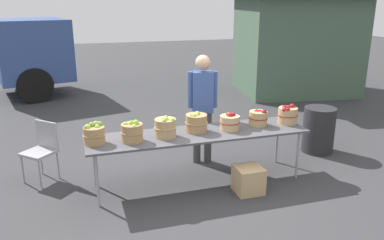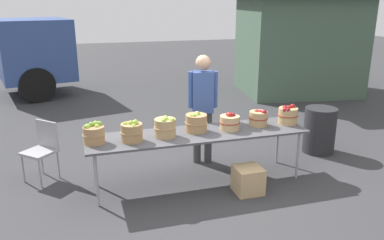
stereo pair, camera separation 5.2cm
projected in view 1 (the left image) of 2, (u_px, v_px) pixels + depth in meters
name	position (u px, v px, depth m)	size (l,w,h in m)	color
ground_plane	(198.00, 182.00, 5.65)	(40.00, 40.00, 0.00)	#38383A
market_table	(198.00, 135.00, 5.44)	(3.10, 0.76, 0.75)	#4C4C51
apple_basket_green_0	(94.00, 134.00, 5.00)	(0.29, 0.29, 0.28)	#A87F51
apple_basket_green_1	(132.00, 132.00, 5.07)	(0.30, 0.30, 0.30)	#A87F51
apple_basket_green_2	(165.00, 127.00, 5.24)	(0.31, 0.31, 0.30)	tan
apple_basket_green_3	(196.00, 123.00, 5.45)	(0.32, 0.32, 0.29)	#A87F51
apple_basket_red_0	(230.00, 122.00, 5.54)	(0.30, 0.30, 0.26)	tan
apple_basket_red_1	(258.00, 118.00, 5.73)	(0.29, 0.29, 0.26)	tan
apple_basket_red_2	(288.00, 115.00, 5.81)	(0.30, 0.30, 0.30)	tan
vendor_adult	(203.00, 101.00, 6.05)	(0.45, 0.29, 1.74)	#3F3F3F
food_kiosk	(296.00, 43.00, 10.87)	(3.89, 3.38, 2.74)	#47604C
folding_chair	(42.00, 147.00, 5.59)	(0.57, 0.57, 0.86)	#99999E
trash_barrel	(319.00, 130.00, 6.69)	(0.54, 0.54, 0.78)	#262628
produce_crate	(248.00, 180.00, 5.30)	(0.36, 0.36, 0.36)	tan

